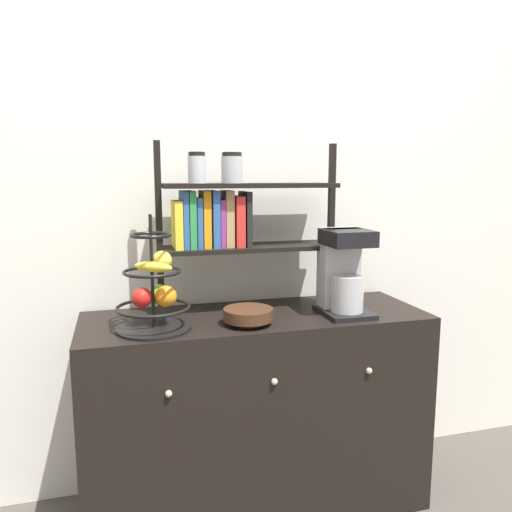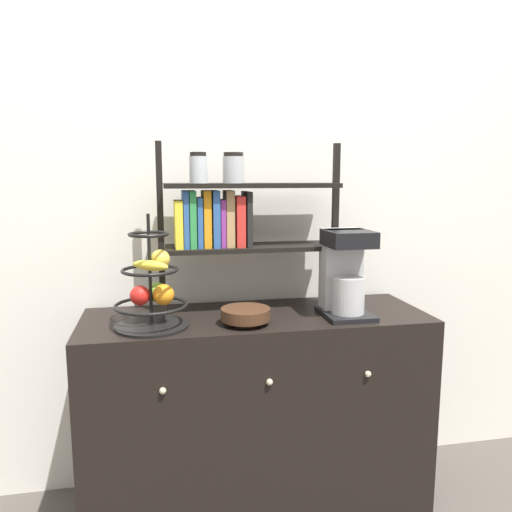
% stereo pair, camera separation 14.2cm
% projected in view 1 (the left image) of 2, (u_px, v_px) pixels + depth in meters
% --- Properties ---
extents(wall_back, '(7.00, 0.05, 2.60)m').
position_uv_depth(wall_back, '(239.00, 188.00, 2.15)').
color(wall_back, silver).
rests_on(wall_back, ground_plane).
extents(sideboard, '(1.35, 0.48, 0.81)m').
position_uv_depth(sideboard, '(256.00, 411.00, 2.02)').
color(sideboard, black).
rests_on(sideboard, ground_plane).
extents(coffee_maker, '(0.18, 0.23, 0.34)m').
position_uv_depth(coffee_maker, '(343.00, 271.00, 1.96)').
color(coffee_maker, black).
rests_on(coffee_maker, sideboard).
extents(fruit_stand, '(0.26, 0.26, 0.41)m').
position_uv_depth(fruit_stand, '(155.00, 293.00, 1.75)').
color(fruit_stand, black).
rests_on(fruit_stand, sideboard).
extents(wooden_bowl, '(0.18, 0.18, 0.06)m').
position_uv_depth(wooden_bowl, '(248.00, 315.00, 1.83)').
color(wooden_bowl, '#422819').
rests_on(wooden_bowl, sideboard).
extents(shelf_hutch, '(0.73, 0.20, 0.67)m').
position_uv_depth(shelf_hutch, '(226.00, 215.00, 1.96)').
color(shelf_hutch, black).
rests_on(shelf_hutch, sideboard).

